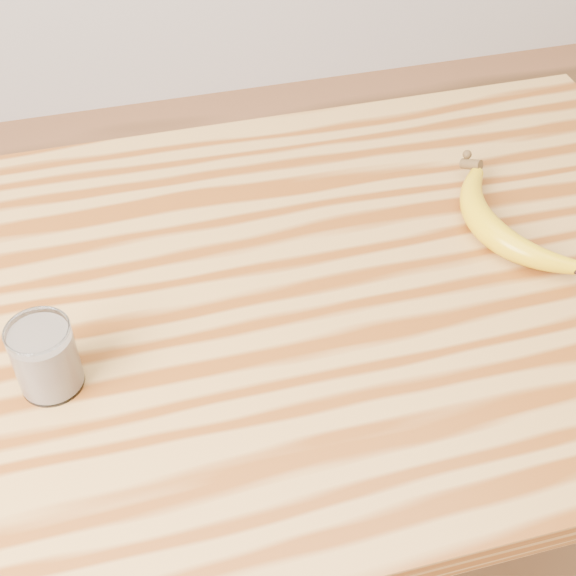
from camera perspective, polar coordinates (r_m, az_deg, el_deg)
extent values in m
cube|color=#A57839|center=(1.05, 0.97, -0.60)|extent=(1.20, 0.80, 0.04)
cylinder|color=brown|center=(1.76, 14.90, -0.17)|extent=(0.06, 0.06, 0.86)
cylinder|color=white|center=(0.94, -16.88, -4.73)|extent=(0.07, 0.07, 0.09)
torus|color=white|center=(0.91, -17.45, -2.90)|extent=(0.07, 0.07, 0.00)
cylinder|color=beige|center=(0.94, -16.82, -4.93)|extent=(0.07, 0.07, 0.07)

